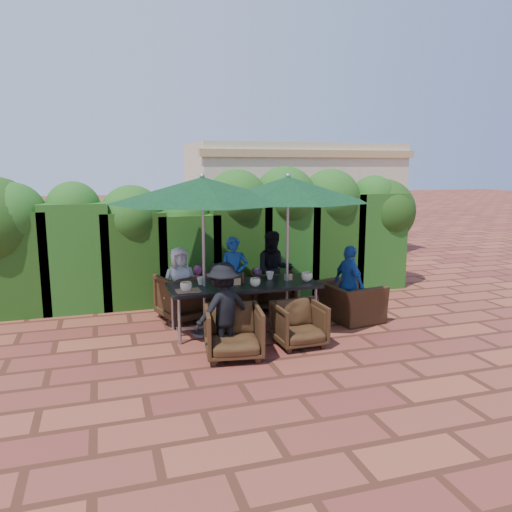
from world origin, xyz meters
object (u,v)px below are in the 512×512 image
object	(u,v)px
chair_far_right	(274,288)
chair_near_left	(234,330)
dining_table	(244,289)
chair_near_right	(299,322)
chair_far_mid	(233,291)
chair_end_right	(350,295)
umbrella_right	(288,189)
umbrella_left	(202,190)
chair_far_left	(186,294)

from	to	relation	value
chair_far_right	chair_near_left	world-z (taller)	chair_near_left
dining_table	chair_near_right	xyz separation A→B (m)	(0.57, -0.89, -0.33)
chair_far_mid	chair_end_right	world-z (taller)	chair_end_right
chair_near_right	chair_end_right	size ratio (longest dim) A/B	0.71
dining_table	chair_near_right	distance (m)	1.11
chair_near_right	umbrella_right	bearing A→B (deg)	78.63
umbrella_left	chair_far_right	world-z (taller)	umbrella_left
chair_far_right	chair_far_left	bearing A→B (deg)	20.14
chair_far_left	chair_near_left	size ratio (longest dim) A/B	1.12
umbrella_left	chair_end_right	bearing A→B (deg)	-1.52
umbrella_right	chair_far_mid	bearing A→B (deg)	122.21
chair_far_left	chair_far_mid	xyz separation A→B (m)	(0.86, 0.14, -0.05)
chair_far_right	chair_near_right	distance (m)	1.95
chair_far_mid	chair_near_right	world-z (taller)	chair_far_mid
chair_far_mid	chair_end_right	distance (m)	2.04
umbrella_left	chair_near_left	xyz separation A→B (m)	(0.17, -1.10, -1.83)
chair_near_right	chair_far_left	bearing A→B (deg)	125.52
chair_near_left	chair_near_right	distance (m)	1.03
dining_table	chair_far_right	xyz separation A→B (m)	(0.86, 1.04, -0.29)
dining_table	chair_end_right	world-z (taller)	chair_end_right
chair_near_left	chair_near_right	bearing A→B (deg)	16.97
chair_near_left	chair_near_right	xyz separation A→B (m)	(1.02, 0.16, -0.04)
umbrella_left	chair_far_mid	distance (m)	2.18
dining_table	chair_far_mid	distance (m)	1.05
umbrella_right	chair_far_left	bearing A→B (deg)	149.94
chair_near_right	chair_end_right	distance (m)	1.56
umbrella_left	chair_far_mid	world-z (taller)	umbrella_left
umbrella_left	chair_end_right	world-z (taller)	umbrella_left
umbrella_left	chair_far_right	xyz separation A→B (m)	(1.48, 0.99, -1.83)
chair_far_right	umbrella_left	bearing A→B (deg)	47.65
chair_end_right	umbrella_right	bearing A→B (deg)	80.89
chair_far_right	chair_near_right	world-z (taller)	chair_far_right
chair_far_right	chair_end_right	bearing A→B (deg)	147.29
dining_table	umbrella_right	xyz separation A→B (m)	(0.72, 0.00, 1.54)
chair_far_right	chair_near_left	xyz separation A→B (m)	(-1.31, -2.09, 0.00)
chair_far_left	umbrella_left	bearing A→B (deg)	83.29
chair_near_left	chair_near_right	size ratio (longest dim) A/B	1.11
dining_table	chair_end_right	size ratio (longest dim) A/B	2.40
umbrella_right	chair_near_right	size ratio (longest dim) A/B	3.66
chair_far_right	chair_near_left	bearing A→B (deg)	71.91
chair_far_mid	chair_near_left	xyz separation A→B (m)	(-0.53, -2.06, 0.00)
chair_far_left	chair_end_right	xyz separation A→B (m)	(2.63, -0.88, -0.01)
umbrella_right	chair_near_right	bearing A→B (deg)	-99.42
umbrella_right	chair_near_left	xyz separation A→B (m)	(-1.17, -1.05, -1.83)
chair_near_left	chair_far_left	bearing A→B (deg)	107.78
umbrella_left	chair_near_right	size ratio (longest dim) A/B	4.03
chair_far_left	chair_end_right	bearing A→B (deg)	144.17
chair_far_left	chair_near_right	xyz separation A→B (m)	(1.35, -1.76, -0.09)
chair_end_right	dining_table	bearing A→B (deg)	81.18
umbrella_right	dining_table	bearing A→B (deg)	-179.89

